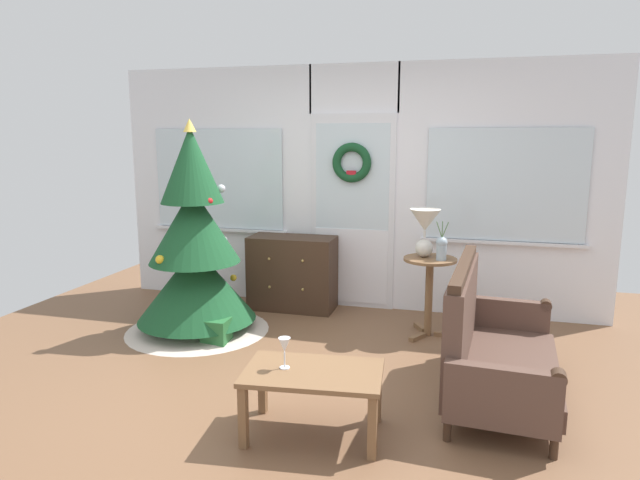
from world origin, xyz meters
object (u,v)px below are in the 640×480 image
at_px(dresser_cabinet, 293,273).
at_px(coffee_table, 313,380).
at_px(settee_sofa, 488,345).
at_px(wine_glass, 284,346).
at_px(gift_box, 216,331).
at_px(flower_vase, 442,247).
at_px(table_lamp, 425,226).
at_px(side_table, 429,281).
at_px(christmas_tree, 195,256).

bearing_deg(dresser_cabinet, coffee_table, -69.34).
relative_size(settee_sofa, wine_glass, 8.01).
height_order(settee_sofa, gift_box, settee_sofa).
distance_m(flower_vase, gift_box, 2.14).
height_order(table_lamp, gift_box, table_lamp).
xyz_separation_m(dresser_cabinet, flower_vase, (1.56, -0.52, 0.46)).
relative_size(table_lamp, coffee_table, 0.50).
xyz_separation_m(wine_glass, gift_box, (-1.07, 1.26, -0.45)).
height_order(dresser_cabinet, side_table, dresser_cabinet).
bearing_deg(gift_box, settee_sofa, -10.64).
height_order(side_table, table_lamp, table_lamp).
relative_size(christmas_tree, dresser_cabinet, 2.20).
bearing_deg(flower_vase, settee_sofa, -69.86).
distance_m(dresser_cabinet, side_table, 1.54).
xyz_separation_m(dresser_cabinet, gift_box, (-0.34, -1.17, -0.28)).
distance_m(coffee_table, wine_glass, 0.27).
height_order(christmas_tree, settee_sofa, christmas_tree).
bearing_deg(settee_sofa, gift_box, 169.36).
xyz_separation_m(dresser_cabinet, side_table, (1.46, -0.46, 0.13)).
distance_m(flower_vase, wine_glass, 2.10).
height_order(flower_vase, gift_box, flower_vase).
bearing_deg(gift_box, flower_vase, 18.92).
bearing_deg(table_lamp, settee_sofa, -64.78).
distance_m(settee_sofa, flower_vase, 1.25).
height_order(christmas_tree, gift_box, christmas_tree).
bearing_deg(flower_vase, dresser_cabinet, 161.63).
distance_m(flower_vase, coffee_table, 2.07).
bearing_deg(coffee_table, settee_sofa, 38.10).
xyz_separation_m(christmas_tree, gift_box, (0.33, -0.28, -0.60)).
relative_size(settee_sofa, side_table, 2.13).
xyz_separation_m(settee_sofa, coffee_table, (-1.05, -0.82, -0.02)).
bearing_deg(wine_glass, flower_vase, 66.61).
relative_size(flower_vase, gift_box, 1.54).
relative_size(side_table, wine_glass, 3.76).
bearing_deg(wine_glass, side_table, 69.76).
bearing_deg(christmas_tree, side_table, 11.47).
bearing_deg(wine_glass, settee_sofa, 34.19).
bearing_deg(side_table, dresser_cabinet, 162.58).
relative_size(wine_glass, gift_box, 0.86).
bearing_deg(settee_sofa, table_lamp, 115.22).
xyz_separation_m(dresser_cabinet, coffee_table, (0.91, -2.42, -0.03)).
bearing_deg(coffee_table, dresser_cabinet, 110.66).
xyz_separation_m(christmas_tree, wine_glass, (1.40, -1.54, -0.16)).
height_order(dresser_cabinet, coffee_table, dresser_cabinet).
bearing_deg(wine_glass, christmas_tree, 132.19).
bearing_deg(dresser_cabinet, wine_glass, -73.20).
relative_size(dresser_cabinet, table_lamp, 2.05).
bearing_deg(gift_box, christmas_tree, 139.54).
bearing_deg(dresser_cabinet, settee_sofa, -39.25).
distance_m(side_table, coffee_table, 2.04).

